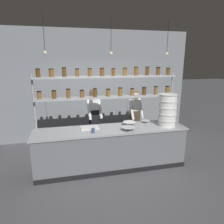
% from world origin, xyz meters
% --- Properties ---
extents(ground_plane, '(40.00, 40.00, 0.00)m').
position_xyz_m(ground_plane, '(0.00, 0.00, 0.00)').
color(ground_plane, '#4C4C51').
extents(back_wall, '(5.74, 0.12, 3.25)m').
position_xyz_m(back_wall, '(0.00, 1.99, 1.62)').
color(back_wall, gray).
rests_on(back_wall, ground_plane).
extents(prep_counter, '(3.34, 0.76, 0.92)m').
position_xyz_m(prep_counter, '(0.00, -0.00, 0.46)').
color(prep_counter, slate).
rests_on(prep_counter, ground_plane).
extents(spice_shelf_unit, '(3.22, 0.28, 2.23)m').
position_xyz_m(spice_shelf_unit, '(0.01, 0.33, 1.77)').
color(spice_shelf_unit, '#999BA0').
rests_on(spice_shelf_unit, ground_plane).
extents(chef_left, '(0.40, 0.33, 1.70)m').
position_xyz_m(chef_left, '(-0.26, 0.79, 0.99)').
color(chef_left, black).
rests_on(chef_left, ground_plane).
extents(chef_center, '(0.41, 0.34, 1.62)m').
position_xyz_m(chef_center, '(0.80, 0.71, 0.93)').
color(chef_center, black).
rests_on(chef_center, ground_plane).
extents(container_stack, '(0.40, 0.40, 0.73)m').
position_xyz_m(container_stack, '(1.28, -0.09, 1.29)').
color(container_stack, white).
rests_on(container_stack, prep_counter).
extents(cutting_board, '(0.40, 0.26, 0.02)m').
position_xyz_m(cutting_board, '(-0.45, 0.13, 0.93)').
color(cutting_board, silver).
rests_on(cutting_board, prep_counter).
extents(prep_bowl_near_left, '(0.29, 0.29, 0.08)m').
position_xyz_m(prep_bowl_near_left, '(0.33, -0.22, 0.96)').
color(prep_bowl_near_left, '#B2B7BC').
rests_on(prep_bowl_near_left, prep_counter).
extents(prep_bowl_center_front, '(0.19, 0.19, 0.05)m').
position_xyz_m(prep_bowl_center_front, '(0.90, 0.23, 0.95)').
color(prep_bowl_center_front, '#B2B7BC').
rests_on(prep_bowl_center_front, prep_counter).
extents(prep_bowl_center_back, '(0.29, 0.29, 0.08)m').
position_xyz_m(prep_bowl_center_back, '(0.46, 0.13, 0.96)').
color(prep_bowl_center_back, white).
rests_on(prep_bowl_center_back, prep_counter).
extents(serving_cup_front, '(0.07, 0.07, 0.10)m').
position_xyz_m(serving_cup_front, '(-0.42, -0.18, 0.97)').
color(serving_cup_front, '#334C70').
rests_on(serving_cup_front, prep_counter).
extents(pendant_light_row, '(2.55, 0.07, 0.73)m').
position_xyz_m(pendant_light_row, '(-0.01, 0.00, 2.54)').
color(pendant_light_row, black).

